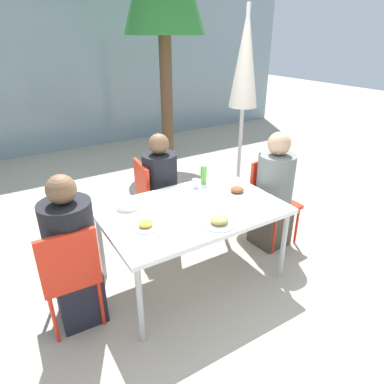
{
  "coord_description": "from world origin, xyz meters",
  "views": [
    {
      "loc": [
        -1.35,
        -2.19,
        2.08
      ],
      "look_at": [
        0.0,
        0.0,
        0.87
      ],
      "focal_mm": 32.0,
      "sensor_mm": 36.0,
      "label": 1
    }
  ],
  "objects": [
    {
      "name": "bottle",
      "position": [
        0.37,
        0.38,
        0.81
      ],
      "size": [
        0.06,
        0.06,
        0.2
      ],
      "color": "#51A338",
      "rests_on": "dining_table"
    },
    {
      "name": "plate_2",
      "position": [
        -0.47,
        -0.09,
        0.74
      ],
      "size": [
        0.2,
        0.2,
        0.06
      ],
      "color": "white",
      "rests_on": "dining_table"
    },
    {
      "name": "dining_table",
      "position": [
        0.0,
        0.0,
        0.67
      ],
      "size": [
        1.51,
        0.99,
        0.72
      ],
      "color": "white",
      "rests_on": "ground"
    },
    {
      "name": "chair_far",
      "position": [
        -0.0,
        0.8,
        0.52
      ],
      "size": [
        0.44,
        0.44,
        0.88
      ],
      "rotation": [
        0.0,
        0.0,
        -1.67
      ],
      "color": "red",
      "rests_on": "ground"
    },
    {
      "name": "salad_bowl",
      "position": [
        -0.46,
        0.29,
        0.75
      ],
      "size": [
        0.19,
        0.19,
        0.05
      ],
      "color": "white",
      "rests_on": "dining_table"
    },
    {
      "name": "person_right",
      "position": [
        1.01,
        0.05,
        0.57
      ],
      "size": [
        0.37,
        0.37,
        1.22
      ],
      "rotation": [
        0.0,
        0.0,
        -3.09
      ],
      "color": "#473D33",
      "rests_on": "ground"
    },
    {
      "name": "ground_plane",
      "position": [
        0.0,
        0.0,
        0.0
      ],
      "size": [
        24.0,
        24.0,
        0.0
      ],
      "primitive_type": "plane",
      "color": "#B2A893"
    },
    {
      "name": "chair_left",
      "position": [
        -1.06,
        -0.04,
        0.52
      ],
      "size": [
        0.42,
        0.42,
        0.88
      ],
      "rotation": [
        0.0,
        0.0,
        -0.04
      ],
      "color": "red",
      "rests_on": "ground"
    },
    {
      "name": "plate_0",
      "position": [
        0.51,
        0.03,
        0.74
      ],
      "size": [
        0.23,
        0.23,
        0.06
      ],
      "color": "white",
      "rests_on": "dining_table"
    },
    {
      "name": "building_facade",
      "position": [
        0.0,
        4.57,
        1.5
      ],
      "size": [
        10.0,
        0.2,
        3.0
      ],
      "color": "gray",
      "rests_on": "ground"
    },
    {
      "name": "closed_umbrella",
      "position": [
        1.2,
        0.86,
        1.7
      ],
      "size": [
        0.36,
        0.36,
        2.35
      ],
      "color": "#333333",
      "rests_on": "ground"
    },
    {
      "name": "plate_1",
      "position": [
        0.04,
        -0.34,
        0.75
      ],
      "size": [
        0.27,
        0.27,
        0.07
      ],
      "color": "white",
      "rests_on": "dining_table"
    },
    {
      "name": "chair_right",
      "position": [
        1.05,
        0.13,
        0.52
      ],
      "size": [
        0.42,
        0.42,
        0.88
      ],
      "rotation": [
        0.0,
        0.0,
        -3.09
      ],
      "color": "red",
      "rests_on": "ground"
    },
    {
      "name": "drinking_cup",
      "position": [
        0.25,
        0.34,
        0.76
      ],
      "size": [
        0.07,
        0.07,
        0.09
      ],
      "color": "silver",
      "rests_on": "dining_table"
    },
    {
      "name": "person_far",
      "position": [
        0.07,
        0.74,
        0.55
      ],
      "size": [
        0.36,
        0.36,
        1.18
      ],
      "rotation": [
        0.0,
        0.0,
        -1.67
      ],
      "color": "#383842",
      "rests_on": "ground"
    },
    {
      "name": "person_left",
      "position": [
        -1.01,
        0.04,
        0.57
      ],
      "size": [
        0.37,
        0.37,
        1.23
      ],
      "rotation": [
        0.0,
        0.0,
        -0.04
      ],
      "color": "black",
      "rests_on": "ground"
    }
  ]
}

